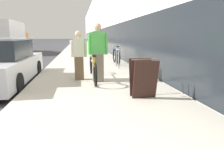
% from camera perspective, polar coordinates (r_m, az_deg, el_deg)
% --- Properties ---
extents(sidewalk_slab, '(4.03, 70.00, 0.15)m').
position_cam_1_polar(sidewalk_slab, '(24.78, -8.38, 7.40)').
color(sidewalk_slab, '#BCB5A5').
rests_on(sidewalk_slab, ground).
extents(storefront_facade, '(10.01, 70.00, 7.46)m').
position_cam_1_polar(storefront_facade, '(33.66, 3.60, 14.62)').
color(storefront_facade, silver).
rests_on(storefront_facade, ground).
extents(tandem_bicycle, '(0.52, 2.70, 0.87)m').
position_cam_1_polar(tandem_bicycle, '(6.60, -5.50, 1.84)').
color(tandem_bicycle, black).
rests_on(tandem_bicycle, sidewalk_slab).
extents(person_rider, '(0.61, 0.24, 1.80)m').
position_cam_1_polar(person_rider, '(6.20, -4.06, 6.24)').
color(person_rider, '#756B5B').
rests_on(person_rider, sidewalk_slab).
extents(person_bystander, '(0.53, 0.21, 1.57)m').
position_cam_1_polar(person_bystander, '(6.54, -9.47, 5.35)').
color(person_bystander, brown).
rests_on(person_bystander, sidewalk_slab).
extents(bike_rack_hoop, '(0.05, 0.60, 0.84)m').
position_cam_1_polar(bike_rack_hoop, '(9.02, 1.60, 5.23)').
color(bike_rack_hoop, gray).
rests_on(bike_rack_hoop, sidewalk_slab).
extents(cruiser_bike_nearest, '(0.52, 1.84, 0.94)m').
position_cam_1_polar(cruiser_bike_nearest, '(10.33, 1.25, 5.30)').
color(cruiser_bike_nearest, black).
rests_on(cruiser_bike_nearest, sidewalk_slab).
extents(sandwich_board_sign, '(0.56, 0.56, 0.90)m').
position_cam_1_polar(sandwich_board_sign, '(4.69, 8.87, -0.99)').
color(sandwich_board_sign, '#331E19').
rests_on(sandwich_board_sign, sidewalk_slab).
extents(parked_sedan_curbside, '(1.86, 4.50, 1.50)m').
position_cam_1_polar(parked_sedan_curbside, '(7.36, -28.91, 2.51)').
color(parked_sedan_curbside, silver).
rests_on(parked_sedan_curbside, ground).
extents(moving_truck, '(2.46, 6.27, 2.83)m').
position_cam_1_polar(moving_truck, '(20.56, -27.88, 9.35)').
color(moving_truck, orange).
rests_on(moving_truck, ground).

